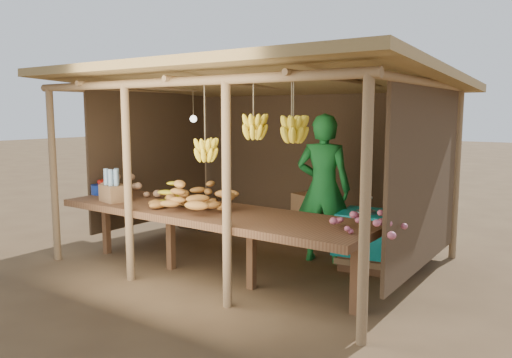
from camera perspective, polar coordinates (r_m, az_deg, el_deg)
The scene contains 13 objects.
ground at distance 6.61m, azimuth 0.00°, elevation -9.06°, with size 60.00×60.00×0.00m, color brown.
stall_structure at distance 6.33m, azimuth 0.88°, elevation 7.84°, with size 4.70×3.50×2.43m.
counter at distance 5.69m, azimuth -5.48°, elevation -4.15°, with size 3.90×1.05×0.80m.
potato_heap at distance 6.69m, azimuth -14.91°, elevation -0.50°, with size 0.91×0.55×0.36m, color #AB7E58, non-canonical shape.
sweet_potato_heap at distance 5.67m, azimuth -6.48°, elevation -1.72°, with size 1.12×0.67×0.36m, color #BE7A30, non-canonical shape.
onion_heap at distance 4.71m, azimuth 12.55°, elevation -3.84°, with size 0.70×0.42×0.35m, color #C35E72, non-canonical shape.
banana_pile at distance 6.01m, azimuth -8.83°, elevation -1.31°, with size 0.58×0.35×0.35m, color yellow, non-canonical shape.
tomato_basin at distance 7.08m, azimuth -16.89°, elevation -0.98°, with size 0.36×0.36×0.19m.
bottle_box at distance 6.43m, azimuth -15.93°, elevation -1.08°, with size 0.37×0.32×0.41m.
vendor at distance 6.37m, azimuth 7.71°, elevation -1.07°, with size 0.69×0.45×1.89m, color #186F2A.
tarp_crate at distance 6.26m, azimuth 13.13°, elevation -6.65°, with size 0.84×0.75×0.91m.
carton_stack at distance 7.54m, azimuth 4.96°, elevation -4.61°, with size 1.00×0.48×0.69m.
burlap_sacks at distance 8.25m, azimuth -6.56°, elevation -3.62°, with size 0.96×0.50×0.68m.
Camera 1 is at (3.61, -5.20, 1.90)m, focal length 35.00 mm.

